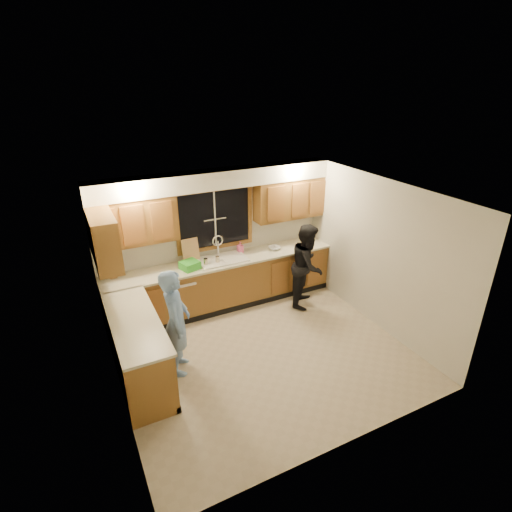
{
  "coord_description": "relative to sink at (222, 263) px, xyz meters",
  "views": [
    {
      "loc": [
        -2.34,
        -4.41,
        3.92
      ],
      "look_at": [
        0.19,
        0.65,
        1.35
      ],
      "focal_mm": 28.0,
      "sensor_mm": 36.0,
      "label": 1
    }
  ],
  "objects": [
    {
      "name": "floor",
      "position": [
        0.0,
        -1.6,
        -0.86
      ],
      "size": [
        4.2,
        4.2,
        0.0
      ],
      "primitive_type": "plane",
      "color": "#B7A68C",
      "rests_on": "ground"
    },
    {
      "name": "ceiling",
      "position": [
        0.0,
        -1.6,
        1.64
      ],
      "size": [
        4.2,
        4.2,
        0.0
      ],
      "primitive_type": "plane",
      "rotation": [
        3.14,
        0.0,
        0.0
      ],
      "color": "white"
    },
    {
      "name": "wall_back",
      "position": [
        0.0,
        0.3,
        0.39
      ],
      "size": [
        4.2,
        0.0,
        4.2
      ],
      "primitive_type": "plane",
      "rotation": [
        1.57,
        0.0,
        0.0
      ],
      "color": "beige",
      "rests_on": "ground"
    },
    {
      "name": "wall_left",
      "position": [
        -2.1,
        -1.6,
        0.39
      ],
      "size": [
        0.0,
        3.8,
        3.8
      ],
      "primitive_type": "plane",
      "rotation": [
        1.57,
        0.0,
        1.57
      ],
      "color": "beige",
      "rests_on": "ground"
    },
    {
      "name": "wall_right",
      "position": [
        2.1,
        -1.6,
        0.39
      ],
      "size": [
        0.0,
        3.8,
        3.8
      ],
      "primitive_type": "plane",
      "rotation": [
        1.57,
        0.0,
        -1.57
      ],
      "color": "beige",
      "rests_on": "ground"
    },
    {
      "name": "base_cabinets_back",
      "position": [
        0.0,
        -0.0,
        -0.42
      ],
      "size": [
        4.2,
        0.6,
        0.88
      ],
      "primitive_type": "cube",
      "color": "olive",
      "rests_on": "ground"
    },
    {
      "name": "base_cabinets_left",
      "position": [
        -1.8,
        -1.25,
        -0.42
      ],
      "size": [
        0.6,
        1.9,
        0.88
      ],
      "primitive_type": "cube",
      "color": "olive",
      "rests_on": "ground"
    },
    {
      "name": "countertop_back",
      "position": [
        0.0,
        -0.02,
        0.04
      ],
      "size": [
        4.2,
        0.63,
        0.04
      ],
      "primitive_type": "cube",
      "color": "beige",
      "rests_on": "base_cabinets_back"
    },
    {
      "name": "countertop_left",
      "position": [
        -1.79,
        -1.25,
        0.04
      ],
      "size": [
        0.63,
        1.9,
        0.04
      ],
      "primitive_type": "cube",
      "color": "beige",
      "rests_on": "base_cabinets_left"
    },
    {
      "name": "upper_cabinets_left",
      "position": [
        -1.43,
        0.13,
        0.96
      ],
      "size": [
        1.35,
        0.33,
        0.75
      ],
      "primitive_type": "cube",
      "color": "olive",
      "rests_on": "wall_back"
    },
    {
      "name": "upper_cabinets_right",
      "position": [
        1.43,
        0.13,
        0.96
      ],
      "size": [
        1.35,
        0.33,
        0.75
      ],
      "primitive_type": "cube",
      "color": "olive",
      "rests_on": "wall_back"
    },
    {
      "name": "upper_cabinets_return",
      "position": [
        -1.94,
        -0.48,
        0.96
      ],
      "size": [
        0.33,
        0.9,
        0.75
      ],
      "primitive_type": "cube",
      "color": "olive",
      "rests_on": "wall_left"
    },
    {
      "name": "soffit",
      "position": [
        0.0,
        0.12,
        1.49
      ],
      "size": [
        4.2,
        0.35,
        0.3
      ],
      "primitive_type": "cube",
      "color": "white",
      "rests_on": "wall_back"
    },
    {
      "name": "window_frame",
      "position": [
        0.0,
        0.29,
        0.74
      ],
      "size": [
        1.44,
        0.03,
        1.14
      ],
      "color": "black",
      "rests_on": "wall_back"
    },
    {
      "name": "sink",
      "position": [
        0.0,
        0.0,
        0.0
      ],
      "size": [
        0.86,
        0.52,
        0.57
      ],
      "color": "white",
      "rests_on": "countertop_back"
    },
    {
      "name": "dishwasher",
      "position": [
        -0.85,
        -0.01,
        -0.45
      ],
      "size": [
        0.6,
        0.56,
        0.82
      ],
      "primitive_type": "cube",
      "color": "white",
      "rests_on": "floor"
    },
    {
      "name": "stove",
      "position": [
        -1.8,
        -1.82,
        -0.41
      ],
      "size": [
        0.58,
        0.75,
        0.9
      ],
      "primitive_type": "cube",
      "color": "white",
      "rests_on": "floor"
    },
    {
      "name": "man",
      "position": [
        -1.25,
        -1.37,
        -0.07
      ],
      "size": [
        0.54,
        0.67,
        1.59
      ],
      "primitive_type": "imported",
      "rotation": [
        0.0,
        0.0,
        1.25
      ],
      "color": "#7199D6",
      "rests_on": "floor"
    },
    {
      "name": "woman",
      "position": [
        1.41,
        -0.62,
        -0.09
      ],
      "size": [
        0.95,
        0.95,
        1.55
      ],
      "primitive_type": "imported",
      "rotation": [
        0.0,
        0.0,
        0.82
      ],
      "color": "black",
      "rests_on": "floor"
    },
    {
      "name": "knife_block",
      "position": [
        -1.84,
        0.17,
        0.16
      ],
      "size": [
        0.11,
        0.1,
        0.21
      ],
      "primitive_type": "cube",
      "rotation": [
        0.0,
        0.0,
        0.01
      ],
      "color": "#965E29",
      "rests_on": "countertop_back"
    },
    {
      "name": "cutting_board",
      "position": [
        -0.5,
        0.22,
        0.26
      ],
      "size": [
        0.32,
        0.13,
        0.41
      ],
      "primitive_type": "cube",
      "rotation": [
        -0.21,
        0.0,
        0.07
      ],
      "color": "tan",
      "rests_on": "countertop_back"
    },
    {
      "name": "dish_crate",
      "position": [
        -0.62,
        -0.09,
        0.12
      ],
      "size": [
        0.35,
        0.34,
        0.13
      ],
      "primitive_type": "cube",
      "rotation": [
        0.0,
        0.0,
        0.29
      ],
      "color": "green",
      "rests_on": "countertop_back"
    },
    {
      "name": "soap_bottle",
      "position": [
        0.43,
        0.16,
        0.16
      ],
      "size": [
        0.1,
        0.11,
        0.21
      ],
      "primitive_type": "imported",
      "rotation": [
        0.0,
        0.0,
        0.09
      ],
      "color": "pink",
      "rests_on": "countertop_back"
    },
    {
      "name": "bowl",
      "position": [
        1.06,
        -0.0,
        0.08
      ],
      "size": [
        0.25,
        0.25,
        0.05
      ],
      "primitive_type": "imported",
      "rotation": [
        0.0,
        0.0,
        0.12
      ],
      "color": "silver",
      "rests_on": "countertop_back"
    },
    {
      "name": "can_left",
      "position": [
        -0.34,
        -0.08,
        0.12
      ],
      "size": [
        0.09,
        0.09,
        0.13
      ],
      "primitive_type": "cylinder",
      "rotation": [
        0.0,
        0.0,
        0.31
      ],
      "color": "#B6A68C",
      "rests_on": "countertop_back"
    },
    {
      "name": "can_right",
      "position": [
        -0.12,
        -0.08,
        0.12
      ],
      "size": [
        0.08,
        0.08,
        0.13
      ],
      "primitive_type": "cylinder",
      "rotation": [
        0.0,
        0.0,
        -0.16
      ],
      "color": "#B6A68C",
      "rests_on": "countertop_back"
    }
  ]
}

